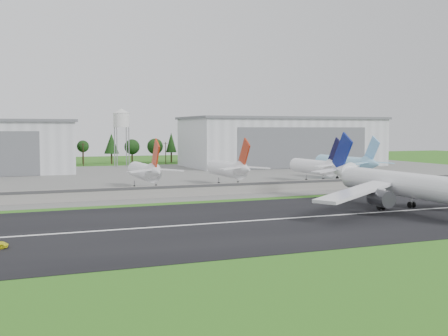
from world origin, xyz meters
name	(u,v)px	position (x,y,z in m)	size (l,w,h in m)	color
ground	(333,225)	(0.00, 0.00, 0.00)	(600.00, 600.00, 0.00)	#275E16
runway	(308,217)	(0.00, 10.00, 0.05)	(320.00, 60.00, 0.10)	black
runway_centerline	(308,217)	(0.00, 10.00, 0.11)	(220.00, 1.00, 0.02)	white
apron	(167,177)	(0.00, 120.00, 0.05)	(320.00, 150.00, 0.10)	slate
blast_fence	(229,189)	(0.00, 54.99, 1.81)	(240.00, 0.61, 3.50)	gray
hangar_east	(282,141)	(75.00, 164.92, 12.63)	(102.00, 47.00, 25.20)	silver
water_tower	(121,118)	(-5.00, 185.00, 24.55)	(8.40, 8.40, 29.40)	#99999E
utility_poles	(126,165)	(0.00, 200.00, 0.00)	(230.00, 3.00, 12.00)	black
treeline	(120,163)	(0.00, 215.00, 0.00)	(320.00, 16.00, 22.00)	black
main_airliner	(407,190)	(25.97, 9.56, 4.89)	(57.29, 59.02, 18.17)	white
parked_jet_red_a	(146,171)	(-19.25, 76.51, 5.91)	(7.36, 31.29, 16.39)	white
parked_jet_red_b	(230,169)	(9.18, 76.51, 5.91)	(7.36, 31.29, 16.40)	white
parked_jet_navy	(317,166)	(42.47, 76.51, 5.90)	(7.36, 31.29, 16.39)	white
parked_jet_skyblue	(348,164)	(58.62, 81.58, 6.22)	(7.36, 37.29, 16.78)	#89C8EC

